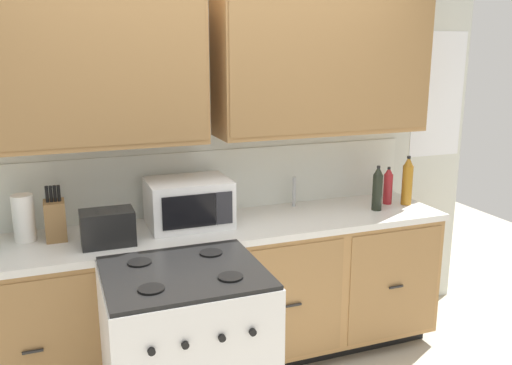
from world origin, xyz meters
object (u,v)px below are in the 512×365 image
Objects in this scene: paper_towel_roll at (24,218)px; bottle_red at (388,186)px; toaster at (108,228)px; stove_range at (187,359)px; bottle_amber at (407,181)px; microwave at (189,203)px; knife_block at (55,220)px; bottle_dark at (377,189)px.

paper_towel_roll is 2.28m from bottle_red.
stove_range is at bearing -61.00° from toaster.
bottle_amber is (1.68, 0.61, 0.62)m from stove_range.
toaster is 0.48m from paper_towel_roll.
toaster is (-0.29, 0.52, 0.55)m from stove_range.
toaster is at bearing -27.84° from paper_towel_roll.
bottle_amber reaches higher than microwave.
bottle_red is (1.38, -0.02, -0.02)m from microwave.
bottle_amber reaches higher than stove_range.
toaster is at bearing -34.76° from knife_block.
bottle_amber reaches higher than paper_towel_roll.
microwave is 0.75m from knife_block.
paper_towel_roll is at bearing 133.62° from stove_range.
bottle_red reaches higher than toaster.
microwave reaches higher than stove_range.
bottle_amber is at bearing -2.36° from knife_block.
paper_towel_roll is at bearing 165.46° from knife_block.
bottle_amber is 0.27m from bottle_dark.
toaster is at bearing -175.51° from bottle_red.
bottle_dark reaches higher than toaster.
knife_block is (-0.55, 0.70, 0.57)m from stove_range.
microwave is at bearing 19.15° from toaster.
microwave is 1.85× the size of paper_towel_roll.
bottle_red is (1.57, 0.67, 0.58)m from stove_range.
toaster is 0.90× the size of knife_block.
microwave reaches higher than toaster.
paper_towel_roll reaches higher than bottle_red.
bottle_dark is at bearing -5.83° from microwave.
microwave is 1.55× the size of knife_block.
knife_block is 1.19× the size of paper_towel_roll.
stove_range is 1.98× the size of microwave.
knife_block is (-0.75, 0.01, -0.02)m from microwave.
toaster is (-0.49, -0.17, -0.04)m from microwave.
bottle_amber reaches higher than knife_block.
bottle_amber is (2.39, -0.13, 0.03)m from paper_towel_roll.
bottle_red is at bearing 4.49° from toaster.
knife_block is at bearing 177.64° from bottle_amber.
bottle_amber is at bearing 2.56° from toaster.
paper_towel_roll is 2.40m from bottle_amber.
microwave is at bearing 174.17° from bottle_dark.
bottle_dark is (-0.26, -0.04, -0.02)m from bottle_amber.
bottle_red is at bearing 23.05° from stove_range.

